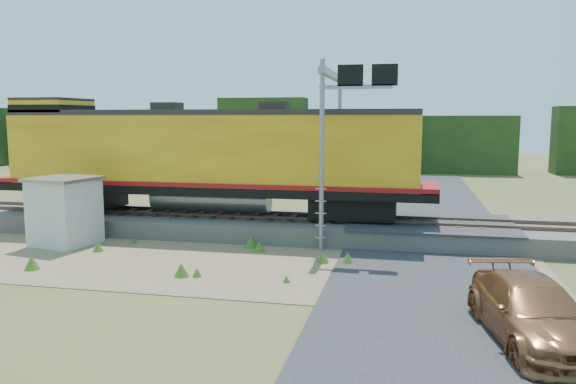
% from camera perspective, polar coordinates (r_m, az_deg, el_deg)
% --- Properties ---
extents(ground, '(140.00, 140.00, 0.00)m').
position_cam_1_polar(ground, '(20.38, -5.42, -7.69)').
color(ground, '#475123').
rests_on(ground, ground).
extents(ballast, '(70.00, 5.00, 0.80)m').
position_cam_1_polar(ballast, '(25.92, -1.41, -3.45)').
color(ballast, slate).
rests_on(ballast, ground).
extents(rails, '(70.00, 1.54, 0.16)m').
position_cam_1_polar(rails, '(25.83, -1.41, -2.41)').
color(rails, brown).
rests_on(rails, ballast).
extents(dirt_shoulder, '(26.00, 8.00, 0.03)m').
position_cam_1_polar(dirt_shoulder, '(21.50, -10.13, -6.93)').
color(dirt_shoulder, '#8C7754').
rests_on(dirt_shoulder, ground).
extents(road, '(7.00, 66.00, 0.86)m').
position_cam_1_polar(road, '(20.19, 14.75, -7.80)').
color(road, '#38383A').
rests_on(road, ground).
extents(tree_line_north, '(130.00, 3.00, 6.50)m').
position_cam_1_polar(tree_line_north, '(57.09, 6.21, 5.22)').
color(tree_line_north, '#1A3412').
rests_on(tree_line_north, ground).
extents(weed_clumps, '(15.00, 6.20, 0.56)m').
position_cam_1_polar(weed_clumps, '(21.76, -14.22, -6.91)').
color(weed_clumps, '#3B691E').
rests_on(weed_clumps, ground).
extents(locomotive, '(20.67, 3.15, 5.33)m').
position_cam_1_polar(locomotive, '(26.50, -8.55, 3.67)').
color(locomotive, black).
rests_on(locomotive, rails).
extents(shed, '(2.83, 2.83, 2.88)m').
position_cam_1_polar(shed, '(25.43, -21.72, -1.79)').
color(shed, silver).
rests_on(shed, ground).
extents(signal_gantry, '(3.02, 6.20, 7.61)m').
position_cam_1_polar(signal_gantry, '(24.23, 5.20, 8.29)').
color(signal_gantry, gray).
rests_on(signal_gantry, ground).
extents(car, '(2.92, 5.38, 1.48)m').
position_cam_1_polar(car, '(14.92, 23.59, -11.07)').
color(car, '#965D37').
rests_on(car, ground).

